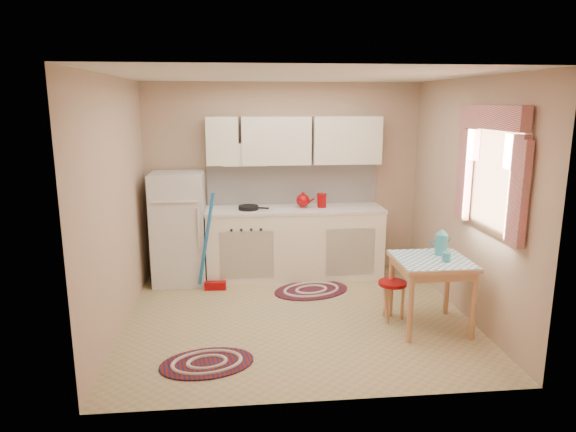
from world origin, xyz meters
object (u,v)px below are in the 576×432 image
Objects in this scene: base_cabinets at (295,244)px; table at (430,294)px; fridge at (179,228)px; stool at (392,301)px.

base_cabinets is 3.12× the size of table.
base_cabinets is at bearing 1.95° from fridge.
table is at bearing -31.82° from fridge.
table is (2.65, -1.64, -0.34)m from fridge.
fridge is at bearing 148.53° from stool.
base_cabinets is at bearing 124.96° from table.
stool is (2.33, -1.42, -0.49)m from fridge.
fridge is 2.77m from stool.
fridge reaches higher than base_cabinets.
stool is (-0.32, 0.22, -0.15)m from table.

